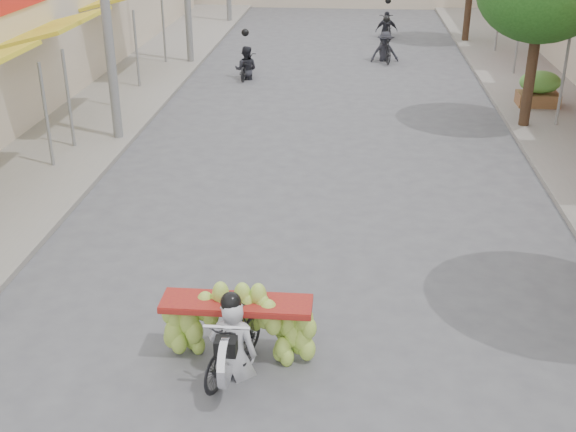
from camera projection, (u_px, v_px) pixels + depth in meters
The scene contains 8 objects.
sidewalk_left at pixel (97, 106), 21.78m from camera, with size 4.00×60.00×0.12m, color gray.
sidewalk_right at pixel (573, 118), 20.66m from camera, with size 4.00×60.00×0.12m, color gray.
produce_crate_far at pixel (540, 86), 21.35m from camera, with size 1.20×0.88×1.16m.
banana_motorbike at pixel (234, 322), 9.77m from camera, with size 2.20×1.81×2.20m.
pedestrian at pixel (541, 77), 21.41m from camera, with size 0.86×0.58×1.64m.
bg_motorbike_a at pixel (246, 56), 24.76m from camera, with size 0.83×1.47×1.95m.
bg_motorbike_b at pixel (385, 40), 27.16m from camera, with size 1.14×1.87×1.95m.
bg_motorbike_c at pixel (387, 19), 31.48m from camera, with size 1.00×1.66×1.95m.
Camera 1 is at (0.62, -5.59, 6.11)m, focal length 45.00 mm.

